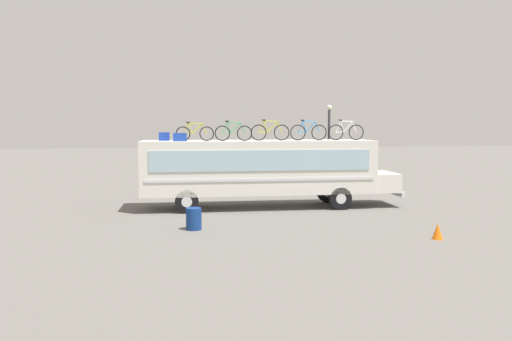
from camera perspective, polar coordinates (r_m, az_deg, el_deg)
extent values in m
plane|color=#605E59|center=(23.53, 0.25, -4.21)|extent=(120.00, 120.00, 0.00)
cube|color=silver|center=(23.29, 0.25, 0.45)|extent=(10.65, 2.43, 2.42)
cube|color=silver|center=(24.88, 13.94, -1.20)|extent=(1.23, 2.23, 0.86)
cube|color=#99B7C6|center=(22.05, 0.69, 1.14)|extent=(9.80, 0.04, 0.91)
cube|color=#99B7C6|center=(24.47, -0.14, 1.55)|extent=(9.80, 0.04, 0.91)
cube|color=silver|center=(22.12, 0.69, -1.07)|extent=(10.23, 0.03, 0.12)
cube|color=silver|center=(24.55, -0.14, -0.44)|extent=(10.23, 0.03, 0.12)
cube|color=silver|center=(25.20, 15.35, -2.33)|extent=(0.16, 2.31, 0.24)
cylinder|color=black|center=(23.19, 9.53, -3.14)|extent=(1.03, 0.28, 1.03)
cylinder|color=silver|center=(23.19, 9.53, -3.14)|extent=(0.46, 0.30, 0.46)
cylinder|color=black|center=(25.23, 8.10, -2.44)|extent=(1.03, 0.28, 1.03)
cylinder|color=silver|center=(25.23, 8.10, -2.44)|extent=(0.46, 0.30, 0.46)
cylinder|color=black|center=(22.17, -7.86, -3.51)|extent=(1.03, 0.28, 1.03)
cylinder|color=silver|center=(22.17, -7.86, -3.51)|extent=(0.46, 0.30, 0.46)
cylinder|color=black|center=(24.29, -7.85, -2.74)|extent=(1.03, 0.28, 1.03)
cylinder|color=silver|center=(24.29, -7.85, -2.74)|extent=(0.46, 0.30, 0.46)
cube|color=#193899|center=(23.33, -10.38, 3.82)|extent=(0.47, 0.33, 0.38)
cube|color=#193899|center=(22.65, -8.62, 3.77)|extent=(0.60, 0.43, 0.36)
torus|color=black|center=(22.61, -8.29, 4.15)|extent=(0.65, 0.04, 0.65)
torus|color=black|center=(22.63, -5.62, 4.18)|extent=(0.65, 0.04, 0.65)
cylinder|color=#B2B20C|center=(22.61, -7.49, 4.78)|extent=(0.20, 0.04, 0.46)
cylinder|color=#B2B20C|center=(22.61, -6.69, 4.75)|extent=(0.49, 0.04, 0.45)
cylinder|color=#B2B20C|center=(22.61, -6.91, 5.32)|extent=(0.63, 0.04, 0.07)
cylinder|color=#B2B20C|center=(22.61, -7.78, 4.18)|extent=(0.40, 0.03, 0.05)
cylinder|color=#B2B20C|center=(22.61, -8.00, 4.75)|extent=(0.26, 0.03, 0.48)
cylinder|color=#B2B20C|center=(22.62, -5.86, 4.73)|extent=(0.22, 0.03, 0.45)
cylinder|color=silver|center=(22.62, -6.11, 5.41)|extent=(0.03, 0.44, 0.03)
ellipsoid|color=black|center=(22.61, -7.72, 5.45)|extent=(0.20, 0.08, 0.06)
torus|color=black|center=(22.64, -3.84, 4.24)|extent=(0.69, 0.04, 0.69)
torus|color=black|center=(22.73, -1.31, 4.25)|extent=(0.69, 0.04, 0.69)
cylinder|color=green|center=(22.66, -3.09, 4.90)|extent=(0.19, 0.04, 0.49)
cylinder|color=green|center=(22.69, -2.33, 4.86)|extent=(0.47, 0.04, 0.47)
cylinder|color=green|center=(22.68, -2.53, 5.47)|extent=(0.60, 0.04, 0.07)
cylinder|color=green|center=(22.66, -3.36, 4.27)|extent=(0.38, 0.03, 0.05)
cylinder|color=green|center=(22.65, -3.57, 4.87)|extent=(0.25, 0.03, 0.51)
cylinder|color=green|center=(22.72, -1.54, 4.84)|extent=(0.21, 0.03, 0.48)
cylinder|color=silver|center=(22.71, -1.77, 5.56)|extent=(0.03, 0.44, 0.03)
ellipsoid|color=black|center=(22.66, -3.29, 5.61)|extent=(0.20, 0.08, 0.06)
torus|color=black|center=(23.10, 0.31, 4.33)|extent=(0.73, 0.04, 0.73)
torus|color=black|center=(23.27, 2.93, 4.33)|extent=(0.73, 0.04, 0.73)
cylinder|color=#B2B20C|center=(23.14, 1.10, 5.02)|extent=(0.21, 0.04, 0.53)
cylinder|color=#B2B20C|center=(23.20, 1.89, 4.97)|extent=(0.50, 0.04, 0.50)
cylinder|color=#B2B20C|center=(23.18, 1.68, 5.61)|extent=(0.65, 0.04, 0.07)
cylinder|color=#B2B20C|center=(23.13, 0.81, 4.35)|extent=(0.41, 0.03, 0.05)
cylinder|color=#B2B20C|center=(23.11, 0.60, 4.99)|extent=(0.26, 0.03, 0.55)
cylinder|color=#B2B20C|center=(23.25, 2.70, 4.94)|extent=(0.22, 0.03, 0.51)
cylinder|color=silver|center=(23.24, 2.47, 5.68)|extent=(0.03, 0.44, 0.03)
ellipsoid|color=black|center=(23.13, 0.89, 5.75)|extent=(0.20, 0.08, 0.06)
torus|color=black|center=(23.30, 4.78, 4.31)|extent=(0.73, 0.04, 0.73)
torus|color=black|center=(23.54, 7.16, 4.30)|extent=(0.73, 0.04, 0.73)
cylinder|color=#197FDB|center=(23.36, 5.51, 4.98)|extent=(0.19, 0.04, 0.52)
cylinder|color=#197FDB|center=(23.43, 6.22, 4.93)|extent=(0.47, 0.04, 0.50)
cylinder|color=#197FDB|center=(23.42, 6.04, 5.56)|extent=(0.60, 0.04, 0.07)
cylinder|color=#197FDB|center=(23.34, 5.24, 4.33)|extent=(0.38, 0.03, 0.05)
cylinder|color=#197FDB|center=(23.32, 5.05, 4.96)|extent=(0.25, 0.03, 0.54)
cylinder|color=#197FDB|center=(23.51, 6.96, 4.90)|extent=(0.21, 0.03, 0.51)
cylinder|color=silver|center=(23.49, 6.75, 5.63)|extent=(0.03, 0.44, 0.03)
ellipsoid|color=black|center=(23.35, 5.32, 5.71)|extent=(0.20, 0.08, 0.06)
torus|color=black|center=(23.90, 9.05, 4.29)|extent=(0.73, 0.04, 0.73)
torus|color=black|center=(24.20, 11.30, 4.27)|extent=(0.73, 0.04, 0.73)
cylinder|color=white|center=(23.98, 9.74, 4.95)|extent=(0.19, 0.04, 0.52)
cylinder|color=white|center=(24.07, 10.42, 4.90)|extent=(0.46, 0.04, 0.50)
cylinder|color=white|center=(24.05, 10.25, 5.51)|extent=(0.60, 0.04, 0.07)
cylinder|color=white|center=(23.95, 9.48, 4.31)|extent=(0.38, 0.03, 0.05)
cylinder|color=white|center=(23.92, 9.31, 4.93)|extent=(0.24, 0.03, 0.54)
cylinder|color=white|center=(24.17, 11.11, 4.86)|extent=(0.21, 0.03, 0.51)
cylinder|color=silver|center=(24.14, 10.92, 5.58)|extent=(0.03, 0.44, 0.03)
ellipsoid|color=black|center=(23.96, 9.57, 5.66)|extent=(0.20, 0.08, 0.06)
cylinder|color=navy|center=(18.73, -7.08, -5.46)|extent=(0.57, 0.57, 0.81)
cone|color=orange|center=(18.18, 19.91, -6.51)|extent=(0.37, 0.37, 0.54)
cylinder|color=#38383D|center=(28.51, 8.26, 2.18)|extent=(0.14, 0.14, 4.72)
sphere|color=#F2EDCC|center=(28.49, 8.32, 7.09)|extent=(0.28, 0.28, 0.28)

